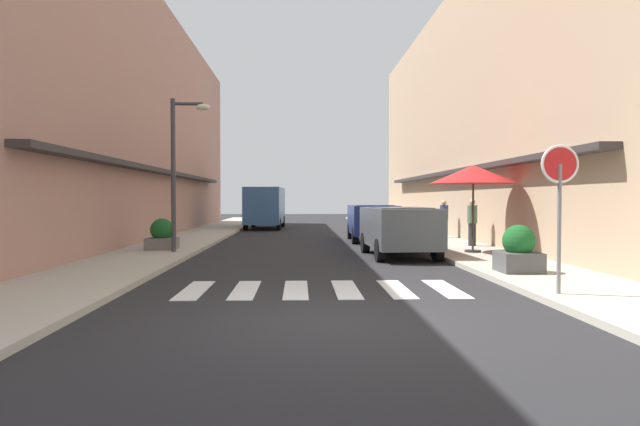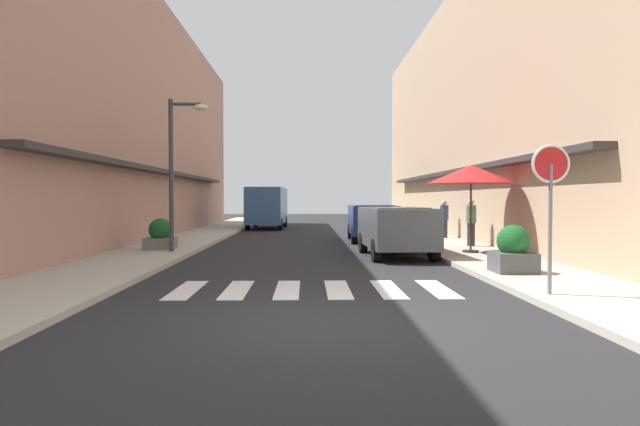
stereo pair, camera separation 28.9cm
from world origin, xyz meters
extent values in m
plane|color=#232326|center=(0.00, 14.63, 0.00)|extent=(80.49, 80.49, 0.00)
cube|color=#ADA899|center=(-4.85, 14.63, 0.06)|extent=(2.55, 51.22, 0.12)
cube|color=#ADA899|center=(4.85, 14.63, 0.06)|extent=(2.55, 51.22, 0.12)
cube|color=#A87A6B|center=(-8.62, 15.46, 5.05)|extent=(5.00, 34.93, 10.10)
cube|color=#332D2D|center=(-5.87, 15.46, 2.80)|extent=(0.50, 24.45, 0.16)
cube|color=tan|center=(8.62, 15.46, 5.35)|extent=(5.00, 34.93, 10.70)
cube|color=#332D2D|center=(5.87, 15.46, 2.80)|extent=(0.50, 24.45, 0.16)
cube|color=silver|center=(-2.38, 2.68, 0.01)|extent=(0.45, 2.20, 0.01)
cube|color=silver|center=(-1.43, 2.68, 0.01)|extent=(0.45, 2.20, 0.01)
cube|color=silver|center=(-0.48, 2.68, 0.01)|extent=(0.45, 2.20, 0.01)
cube|color=silver|center=(0.47, 2.68, 0.01)|extent=(0.45, 2.20, 0.01)
cube|color=silver|center=(1.42, 2.68, 0.01)|extent=(0.45, 2.20, 0.01)
cube|color=silver|center=(2.38, 2.68, 0.01)|extent=(0.45, 2.20, 0.01)
cube|color=#4C5156|center=(2.52, 8.58, 0.89)|extent=(1.89, 4.03, 1.13)
cube|color=black|center=(2.52, 8.39, 1.19)|extent=(1.55, 2.28, 0.56)
cylinder|color=black|center=(1.68, 9.87, 0.32)|extent=(0.24, 0.65, 0.64)
cylinder|color=black|center=(3.27, 9.92, 0.32)|extent=(0.24, 0.65, 0.64)
cylinder|color=black|center=(1.78, 7.25, 0.32)|extent=(0.24, 0.65, 0.64)
cylinder|color=black|center=(3.36, 7.30, 0.32)|extent=(0.24, 0.65, 0.64)
cube|color=navy|center=(2.52, 14.63, 0.89)|extent=(1.86, 4.23, 1.13)
cube|color=black|center=(2.52, 14.42, 1.19)|extent=(1.53, 2.38, 0.56)
cylinder|color=black|center=(1.77, 16.03, 0.32)|extent=(0.24, 0.65, 0.64)
cylinder|color=black|center=(3.35, 15.99, 0.32)|extent=(0.24, 0.65, 0.64)
cylinder|color=black|center=(1.69, 13.28, 0.32)|extent=(0.24, 0.65, 0.64)
cylinder|color=black|center=(3.28, 13.23, 0.32)|extent=(0.24, 0.65, 0.64)
cube|color=#33598C|center=(-2.37, 24.42, 1.34)|extent=(2.12, 5.46, 2.03)
cube|color=black|center=(-2.37, 24.15, 2.09)|extent=(1.73, 3.07, 0.56)
cylinder|color=black|center=(-3.21, 26.23, 0.32)|extent=(0.24, 0.65, 0.64)
cylinder|color=black|center=(-1.42, 26.17, 0.32)|extent=(0.24, 0.65, 0.64)
cylinder|color=black|center=(-3.32, 22.67, 0.32)|extent=(0.24, 0.65, 0.64)
cylinder|color=black|center=(-1.54, 22.61, 0.32)|extent=(0.24, 0.65, 0.64)
cylinder|color=slate|center=(3.96, 1.40, 1.21)|extent=(0.07, 0.07, 2.18)
cylinder|color=red|center=(3.96, 1.40, 2.30)|extent=(0.64, 0.03, 0.64)
torus|color=white|center=(3.96, 1.40, 2.30)|extent=(0.65, 0.05, 0.65)
cylinder|color=#38383D|center=(-4.21, 9.21, 2.42)|extent=(0.14, 0.14, 4.61)
cylinder|color=#38383D|center=(-3.76, 9.21, 4.58)|extent=(0.90, 0.10, 0.10)
ellipsoid|color=beige|center=(-3.31, 9.21, 4.48)|extent=(0.44, 0.28, 0.20)
cylinder|color=#262626|center=(4.78, 8.71, 0.15)|extent=(0.48, 0.48, 0.06)
cylinder|color=#4C3823|center=(4.78, 8.71, 1.28)|extent=(0.06, 0.06, 2.33)
cone|color=red|center=(4.78, 8.71, 2.45)|extent=(2.62, 2.62, 0.55)
cube|color=#4C4C4C|center=(4.38, 4.18, 0.34)|extent=(0.87, 0.87, 0.43)
sphere|color=#195623|center=(4.38, 4.18, 0.80)|extent=(0.71, 0.71, 0.71)
cube|color=slate|center=(-4.76, 10.03, 0.30)|extent=(0.91, 0.91, 0.36)
sphere|color=#195623|center=(-4.76, 10.03, 0.74)|extent=(0.73, 0.73, 0.73)
cylinder|color=#282B33|center=(5.46, 10.95, 0.50)|extent=(0.26, 0.26, 0.77)
cylinder|color=#4C7259|center=(5.46, 10.95, 1.19)|extent=(0.34, 0.34, 0.61)
sphere|color=tan|center=(5.46, 10.95, 1.60)|extent=(0.21, 0.21, 0.21)
cylinder|color=#282B33|center=(5.54, 14.96, 0.49)|extent=(0.26, 0.26, 0.75)
cylinder|color=navy|center=(5.54, 14.96, 1.16)|extent=(0.34, 0.34, 0.59)
sphere|color=tan|center=(5.54, 14.96, 1.56)|extent=(0.20, 0.20, 0.20)
camera|label=1|loc=(-0.40, -7.85, 1.72)|focal=31.47mm
camera|label=2|loc=(-0.12, -7.86, 1.72)|focal=31.47mm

